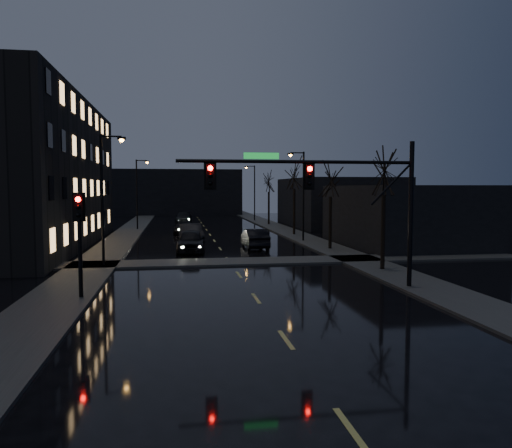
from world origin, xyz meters
name	(u,v)px	position (x,y,z in m)	size (l,w,h in m)	color
ground	(302,361)	(0.00, 0.00, 0.00)	(160.00, 160.00, 0.00)	black
sidewalk_left	(122,238)	(-8.50, 35.00, 0.06)	(3.00, 140.00, 0.12)	#2D2D2B
sidewalk_right	(297,236)	(8.50, 35.00, 0.06)	(3.00, 140.00, 0.12)	#2D2D2B
sidewalk_cross	(230,262)	(0.00, 18.50, 0.06)	(40.00, 3.00, 0.12)	#2D2D2B
apartment_block	(12,173)	(-16.50, 30.00, 6.00)	(12.00, 30.00, 12.00)	black
commercial_right_near	(405,215)	(15.50, 26.00, 2.50)	(10.00, 14.00, 5.00)	black
commercial_right_far	(338,202)	(17.00, 48.00, 3.00)	(12.00, 18.00, 6.00)	black
far_block	(178,192)	(-3.00, 78.00, 4.00)	(22.00, 10.00, 8.00)	black
signal_mast	(335,187)	(3.85, 9.00, 4.87)	(11.11, 0.41, 7.00)	black
signal_pole_left	(79,230)	(-7.50, 8.99, 3.01)	(0.35, 0.41, 4.53)	black
tree_near	(384,163)	(8.40, 14.00, 6.22)	(3.52, 3.52, 8.08)	black
tree_mid_a	(331,175)	(8.40, 24.00, 5.83)	(3.30, 3.30, 7.58)	black
tree_mid_b	(294,170)	(8.40, 36.00, 6.61)	(3.74, 3.74, 8.59)	black
tree_far	(269,178)	(8.40, 50.00, 6.06)	(3.43, 3.43, 7.88)	black
streetlight_l_near	(106,189)	(-7.58, 18.00, 4.77)	(1.53, 0.28, 8.00)	black
streetlight_l_far	(139,188)	(-7.58, 45.00, 4.77)	(1.53, 0.28, 8.00)	black
streetlight_r_mid	(301,188)	(7.58, 30.00, 4.77)	(1.53, 0.28, 8.00)	black
streetlight_r_far	(253,188)	(7.58, 58.00, 4.77)	(1.53, 0.28, 8.00)	black
oncoming_car_a	(190,241)	(-2.39, 24.29, 0.85)	(2.00, 4.98, 1.70)	black
oncoming_car_b	(191,234)	(-2.16, 29.71, 0.86)	(1.82, 5.21, 1.72)	black
oncoming_car_c	(185,228)	(-2.51, 39.02, 0.65)	(2.15, 4.67, 1.30)	black
oncoming_car_d	(184,218)	(-2.40, 55.40, 0.76)	(2.13, 5.23, 1.52)	black
lead_car	(255,239)	(2.75, 25.78, 0.79)	(1.67, 4.79, 1.58)	black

